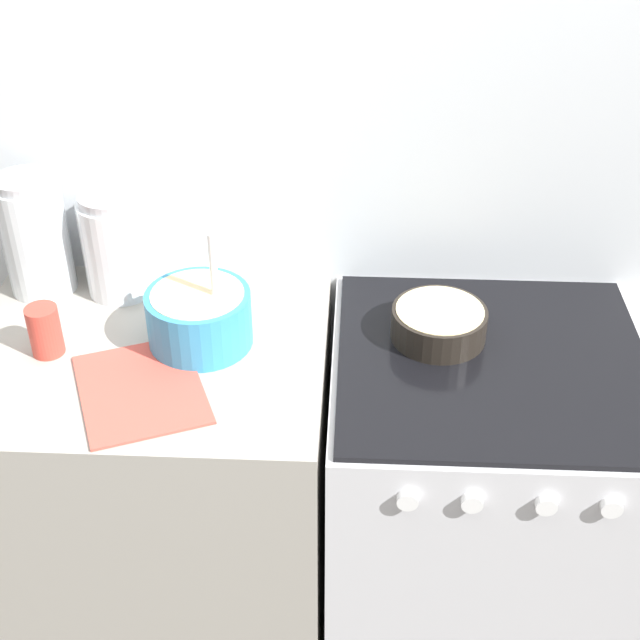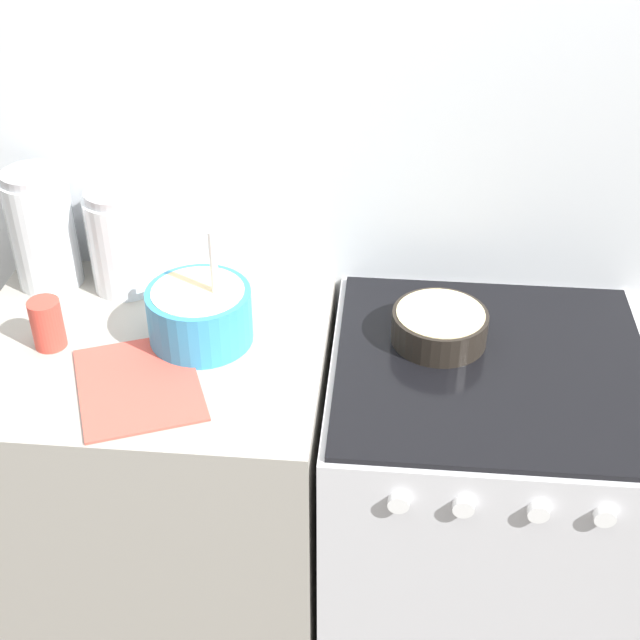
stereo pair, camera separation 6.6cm
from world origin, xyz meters
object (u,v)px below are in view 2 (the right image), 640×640
object	(u,v)px
mixing_bowl	(200,312)
baking_pan	(440,326)
tin_can	(47,324)
storage_jar_middle	(123,246)
storage_jar_left	(44,236)
stove	(472,514)

from	to	relation	value
mixing_bowl	baking_pan	world-z (taller)	mixing_bowl
tin_can	storage_jar_middle	bearing A→B (deg)	68.30
storage_jar_left	baking_pan	bearing A→B (deg)	-9.72
mixing_bowl	storage_jar_middle	world-z (taller)	mixing_bowl
mixing_bowl	baking_pan	xyz separation A→B (m)	(0.50, 0.04, -0.03)
mixing_bowl	storage_jar_left	xyz separation A→B (m)	(-0.40, 0.20, 0.05)
storage_jar_middle	mixing_bowl	bearing A→B (deg)	-42.35
stove	storage_jar_middle	bearing A→B (deg)	164.70
storage_jar_middle	tin_can	distance (m)	0.27
stove	mixing_bowl	bearing A→B (deg)	177.11
stove	mixing_bowl	distance (m)	0.80
stove	mixing_bowl	size ratio (longest dim) A/B	3.39
mixing_bowl	tin_can	size ratio (longest dim) A/B	2.40
stove	baking_pan	distance (m)	0.50
baking_pan	tin_can	world-z (taller)	tin_can
storage_jar_left	storage_jar_middle	world-z (taller)	storage_jar_left
mixing_bowl	stove	bearing A→B (deg)	-2.89
baking_pan	storage_jar_left	distance (m)	0.91
stove	storage_jar_left	xyz separation A→B (m)	(-1.01, 0.23, 0.56)
storage_jar_left	tin_can	world-z (taller)	storage_jar_left
stove	tin_can	world-z (taller)	tin_can
storage_jar_middle	tin_can	bearing A→B (deg)	-111.70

